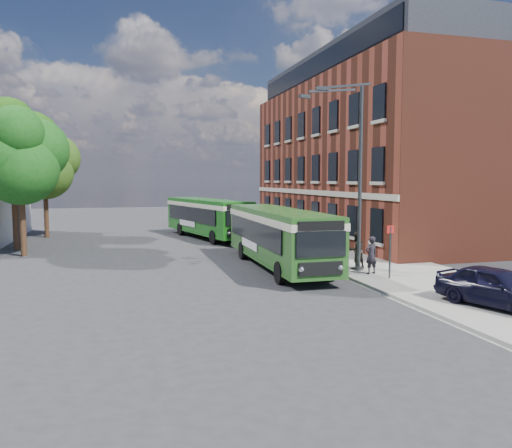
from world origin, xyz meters
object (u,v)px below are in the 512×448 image
object	(u,v)px
bus_rear	(207,215)
parked_car	(497,287)
street_lamp	(353,175)
bus_front	(278,232)

from	to	relation	value
bus_rear	parked_car	xyz separation A→B (m)	(5.81, -24.19, -0.97)
street_lamp	bus_front	world-z (taller)	street_lamp
bus_rear	parked_car	bearing A→B (deg)	-76.50
street_lamp	bus_front	bearing A→B (deg)	138.08
street_lamp	parked_car	world-z (taller)	street_lamp
bus_front	bus_rear	distance (m)	13.93
bus_front	bus_rear	world-z (taller)	same
bus_front	parked_car	world-z (taller)	bus_front
bus_front	parked_car	bearing A→B (deg)	-66.08
bus_front	parked_car	distance (m)	11.33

